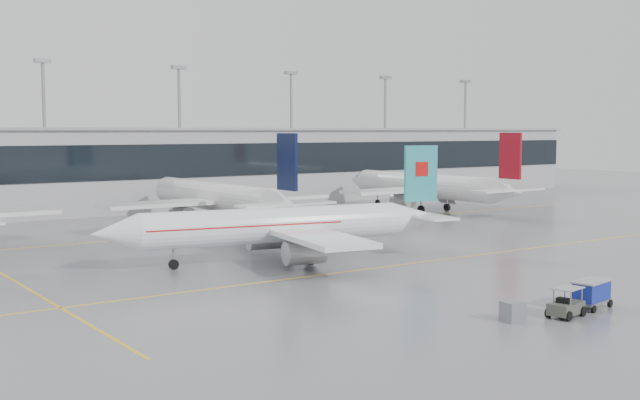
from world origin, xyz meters
TOP-DOWN VIEW (x-y plane):
  - ground at (0.00, 0.00)m, footprint 320.00×320.00m
  - taxi_line_main at (0.00, 0.00)m, footprint 120.00×0.25m
  - taxi_line_north at (0.00, 30.00)m, footprint 120.00×0.25m
  - taxi_line_cross at (-30.00, 15.00)m, footprint 0.25×60.00m
  - terminal at (0.00, 62.00)m, footprint 180.00×15.00m
  - terminal_glass at (0.00, 54.45)m, footprint 180.00×0.20m
  - terminal_roof at (0.00, 62.00)m, footprint 182.00×16.00m
  - light_masts at (0.00, 68.00)m, footprint 156.40×1.00m
  - air_canada_jet at (-6.86, 7.47)m, footprint 34.20×27.13m
  - parked_jet_c at (-0.00, 33.69)m, footprint 29.64×36.96m
  - parked_jet_d at (35.00, 33.69)m, footprint 29.64×36.96m
  - baggage_tug at (-4.07, -21.43)m, footprint 3.98×2.08m
  - baggage_cart at (-0.53, -20.76)m, footprint 3.34×2.26m
  - gse_unit at (-7.79, -20.25)m, footprint 1.37×1.29m

SIDE VIEW (x-z plane):
  - ground at x=0.00m, z-range 0.00..0.00m
  - taxi_line_main at x=0.00m, z-range 0.00..0.01m
  - taxi_line_north at x=0.00m, z-range 0.00..0.01m
  - taxi_line_cross at x=-30.00m, z-range 0.00..0.01m
  - gse_unit at x=-7.79m, z-range 0.00..1.27m
  - baggage_tug at x=-4.07m, z-range -0.28..1.61m
  - baggage_cart at x=-0.53m, z-range 0.16..2.07m
  - air_canada_jet at x=-6.86m, z-range -1.96..8.58m
  - parked_jet_c at x=0.00m, z-range -2.15..9.57m
  - parked_jet_d at x=35.00m, z-range -2.15..9.57m
  - terminal at x=0.00m, z-range 0.00..12.00m
  - terminal_glass at x=0.00m, z-range 5.00..10.00m
  - terminal_roof at x=0.00m, z-range 12.00..12.40m
  - light_masts at x=0.00m, z-range 2.04..24.64m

